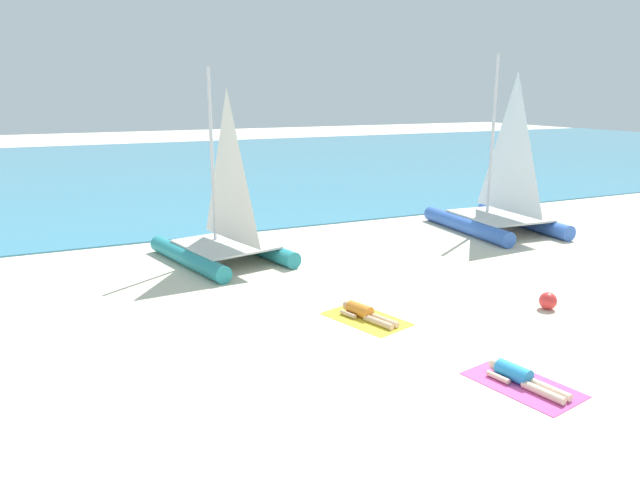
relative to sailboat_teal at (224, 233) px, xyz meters
The scene contains 9 objects.
ground_plane 2.35m from the sailboat_teal, 41.75° to the left, with size 120.00×120.00×0.00m, color beige.
ocean_water 23.27m from the sailboat_teal, 85.96° to the left, with size 120.00×40.00×0.05m, color teal.
sailboat_teal is the anchor object (origin of this frame).
sailboat_blue 10.09m from the sailboat_teal, ahead, with size 3.30×4.92×6.22m.
towel_left 6.21m from the sailboat_teal, 75.72° to the right, with size 1.10×1.90×0.01m, color yellow.
sunbather_left 6.13m from the sailboat_teal, 75.76° to the right, with size 0.83×1.54×0.30m.
towel_right 10.16m from the sailboat_teal, 75.92° to the right, with size 1.10×1.90×0.01m, color #D84C99.
sunbather_right 10.09m from the sailboat_teal, 75.90° to the right, with size 0.71×1.56×0.30m.
beach_ball 9.18m from the sailboat_teal, 51.75° to the right, with size 0.41×0.41×0.41m, color red.
Camera 1 is at (-6.38, -8.43, 4.97)m, focal length 33.81 mm.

